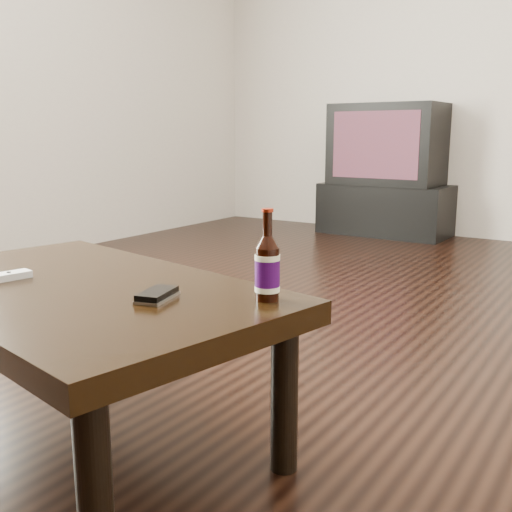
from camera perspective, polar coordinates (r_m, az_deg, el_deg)
The scene contains 6 objects.
floor at distance 2.00m, azimuth 7.20°, elevation -11.45°, with size 5.00×6.00×0.01m, color black.
tv_stand at distance 4.81m, azimuth 12.23°, elevation 4.37°, with size 0.98×0.49×0.39m, color black.
tv at distance 4.78m, azimuth 12.48°, elevation 10.33°, with size 0.83×0.53×0.61m.
coffee_table at distance 1.57m, azimuth -16.62°, elevation -4.45°, with size 1.20×0.84×0.41m.
beer_bottle at distance 1.32m, azimuth 1.09°, elevation -1.19°, with size 0.07×0.07×0.21m.
phone at distance 1.36m, azimuth -9.40°, elevation -3.69°, with size 0.09×0.13×0.02m.
Camera 1 is at (0.80, -1.66, 0.78)m, focal length 42.00 mm.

